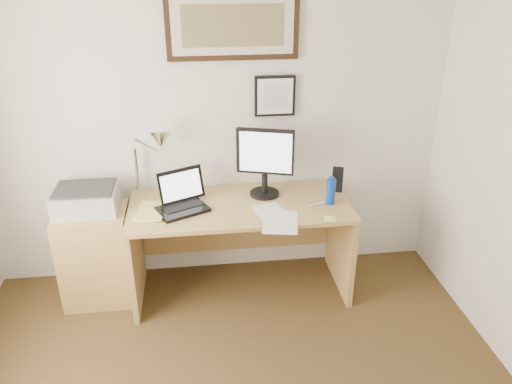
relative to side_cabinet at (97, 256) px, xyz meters
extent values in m
cube|color=silver|center=(0.92, 0.32, 0.89)|extent=(3.50, 0.02, 2.50)
cube|color=#AD8448|center=(0.00, 0.00, 0.00)|extent=(0.50, 0.40, 0.73)
cylinder|color=#0D35AE|center=(1.72, -0.11, 0.48)|extent=(0.07, 0.07, 0.19)
cylinder|color=#0D35AE|center=(1.72, -0.11, 0.59)|extent=(0.03, 0.03, 0.02)
cube|color=black|center=(1.83, 0.10, 0.48)|extent=(0.10, 0.09, 0.18)
cube|color=white|center=(1.27, -0.20, 0.39)|extent=(0.26, 0.32, 0.00)
cube|color=white|center=(1.32, -0.35, 0.39)|extent=(0.29, 0.37, 0.00)
cube|color=#FFF478|center=(1.66, -0.36, 0.39)|extent=(0.09, 0.09, 0.01)
cylinder|color=silver|center=(1.62, -0.13, 0.39)|extent=(0.14, 0.06, 0.02)
imported|color=#E2D56A|center=(0.34, -0.08, 0.40)|extent=(0.26, 0.32, 0.02)
cube|color=#AD8448|center=(1.07, -0.05, 0.37)|extent=(1.60, 0.70, 0.03)
cube|color=#AD8448|center=(0.29, -0.05, -0.01)|extent=(0.04, 0.65, 0.72)
cube|color=#AD8448|center=(1.85, -0.05, -0.01)|extent=(0.04, 0.65, 0.72)
cube|color=#AD8448|center=(1.07, 0.28, 0.09)|extent=(1.50, 0.03, 0.55)
cube|color=black|center=(0.66, -0.10, 0.40)|extent=(0.41, 0.36, 0.02)
cube|color=black|center=(0.66, -0.07, 0.41)|extent=(0.31, 0.24, 0.00)
cube|color=black|center=(0.66, 0.04, 0.52)|extent=(0.34, 0.21, 0.23)
cube|color=white|center=(0.66, 0.03, 0.53)|extent=(0.29, 0.18, 0.18)
cylinder|color=black|center=(1.27, 0.09, 0.40)|extent=(0.22, 0.22, 0.02)
cylinder|color=black|center=(1.27, 0.09, 0.48)|extent=(0.04, 0.04, 0.14)
cube|color=black|center=(1.27, 0.08, 0.74)|extent=(0.41, 0.15, 0.34)
cube|color=silver|center=(1.27, 0.06, 0.74)|extent=(0.36, 0.11, 0.30)
cube|color=#ABABAE|center=(-0.02, 0.04, 0.44)|extent=(0.44, 0.34, 0.16)
cube|color=#2C2C2C|center=(-0.02, 0.04, 0.54)|extent=(0.40, 0.30, 0.02)
cylinder|color=silver|center=(0.33, 0.24, 0.56)|extent=(0.02, 0.02, 0.36)
cylinder|color=silver|center=(0.43, 0.18, 0.78)|extent=(0.15, 0.23, 0.19)
cone|color=silver|center=(0.53, 0.12, 0.84)|extent=(0.16, 0.18, 0.15)
cube|color=black|center=(1.07, 0.30, 1.58)|extent=(0.92, 0.03, 0.47)
cube|color=beige|center=(1.07, 0.28, 1.58)|extent=(0.84, 0.01, 0.39)
cube|color=brown|center=(1.07, 0.27, 1.58)|extent=(0.70, 0.00, 0.28)
cube|color=black|center=(1.37, 0.30, 1.08)|extent=(0.30, 0.02, 0.30)
cube|color=white|center=(1.37, 0.28, 1.08)|extent=(0.26, 0.00, 0.26)
cube|color=#B0B5BA|center=(1.37, 0.28, 1.08)|extent=(0.17, 0.00, 0.17)
camera|label=1|loc=(0.79, -3.26, 2.03)|focal=35.00mm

